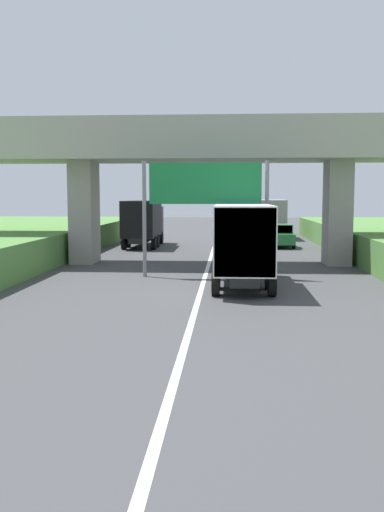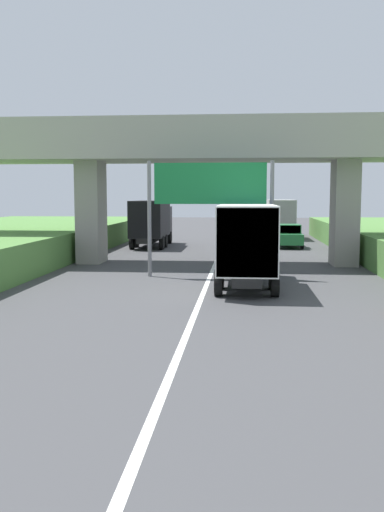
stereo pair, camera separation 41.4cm
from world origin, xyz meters
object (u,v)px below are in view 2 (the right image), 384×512
Objects in this scene: overhead_highway_sign at (210,191)px; car_green at (289,236)px; truck_blue at (247,241)px; truck_red at (280,217)px; truck_black at (152,221)px.

overhead_highway_sign reaches higher than car_green.
truck_blue is (1.69, -2.72, -2.08)m from overhead_highway_sign.
truck_blue is 18.77m from car_green.
truck_red is at bearing 90.45° from car_green.
car_green is at bearing 80.04° from truck_blue.
truck_black is at bearing -179.39° from car_green.
overhead_highway_sign is 3.82m from truck_blue.
overhead_highway_sign reaches higher than truck_blue.
overhead_highway_sign is at bearing -71.44° from truck_black.
truck_black is 1.00× the size of truck_blue.
overhead_highway_sign is at bearing -100.99° from truck_red.
truck_blue is (-3.17, -27.74, 0.00)m from truck_red.
truck_red is 13.80m from truck_black.
truck_blue is at bearing -69.29° from truck_black.
truck_black reaches higher than car_green.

